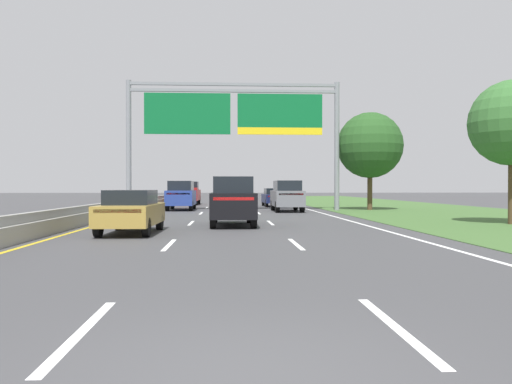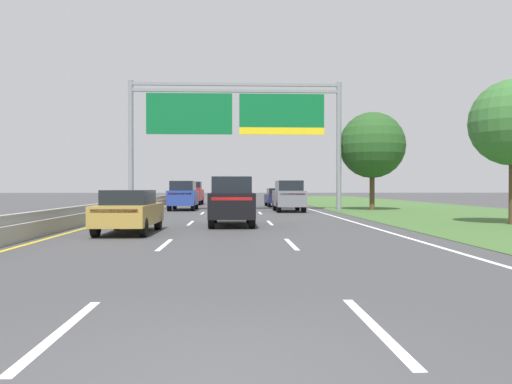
% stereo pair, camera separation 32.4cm
% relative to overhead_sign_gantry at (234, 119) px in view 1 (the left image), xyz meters
% --- Properties ---
extents(ground_plane, '(220.00, 220.00, 0.00)m').
position_rel_overhead_sign_gantry_xyz_m(ground_plane, '(-0.30, 3.18, -6.48)').
color(ground_plane, '#3D3D3F').
extents(lane_striping, '(11.96, 106.00, 0.01)m').
position_rel_overhead_sign_gantry_xyz_m(lane_striping, '(-0.30, 2.72, -6.48)').
color(lane_striping, white).
rests_on(lane_striping, ground).
extents(grass_verge_right, '(14.00, 110.00, 0.02)m').
position_rel_overhead_sign_gantry_xyz_m(grass_verge_right, '(13.65, 3.18, -6.47)').
color(grass_verge_right, '#3D602D').
rests_on(grass_verge_right, ground).
extents(median_barrier_concrete, '(0.60, 110.00, 0.85)m').
position_rel_overhead_sign_gantry_xyz_m(median_barrier_concrete, '(-6.90, 3.18, -6.13)').
color(median_barrier_concrete, gray).
rests_on(median_barrier_concrete, ground).
extents(overhead_sign_gantry, '(15.06, 0.42, 9.15)m').
position_rel_overhead_sign_gantry_xyz_m(overhead_sign_gantry, '(0.00, 0.00, 0.00)').
color(overhead_sign_gantry, gray).
rests_on(overhead_sign_gantry, ground).
extents(pickup_truck_red, '(2.04, 5.42, 2.20)m').
position_rel_overhead_sign_gantry_xyz_m(pickup_truck_red, '(-4.18, 13.20, -5.40)').
color(pickup_truck_red, maroon).
rests_on(pickup_truck_red, ground).
extents(car_grey_right_lane_suv, '(1.92, 4.71, 2.11)m').
position_rel_overhead_sign_gantry_xyz_m(car_grey_right_lane_suv, '(3.62, -1.16, -5.38)').
color(car_grey_right_lane_suv, slate).
rests_on(car_grey_right_lane_suv, ground).
extents(car_gold_left_lane_sedan, '(1.90, 4.43, 1.57)m').
position_rel_overhead_sign_gantry_xyz_m(car_gold_left_lane_sedan, '(-3.95, -17.46, -5.66)').
color(car_gold_left_lane_sedan, '#A38438').
rests_on(car_gold_left_lane_sedan, ground).
extents(car_navy_right_lane_sedan, '(1.94, 4.45, 1.57)m').
position_rel_overhead_sign_gantry_xyz_m(car_navy_right_lane_sedan, '(3.58, 8.10, -5.66)').
color(car_navy_right_lane_sedan, '#161E47').
rests_on(car_navy_right_lane_sedan, ground).
extents(car_blue_left_lane_suv, '(1.91, 4.71, 2.11)m').
position_rel_overhead_sign_gantry_xyz_m(car_blue_left_lane_suv, '(-3.82, 1.33, -5.38)').
color(car_blue_left_lane_suv, navy).
rests_on(car_blue_left_lane_suv, ground).
extents(car_black_centre_lane_suv, '(1.93, 4.71, 2.11)m').
position_rel_overhead_sign_gantry_xyz_m(car_black_centre_lane_suv, '(-0.23, -13.91, -5.38)').
color(car_black_centre_lane_suv, black).
rests_on(car_black_centre_lane_suv, ground).
extents(roadside_tree_mid, '(4.78, 4.78, 7.11)m').
position_rel_overhead_sign_gantry_xyz_m(roadside_tree_mid, '(9.89, 0.62, -1.77)').
color(roadside_tree_mid, '#4C3823').
rests_on(roadside_tree_mid, ground).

